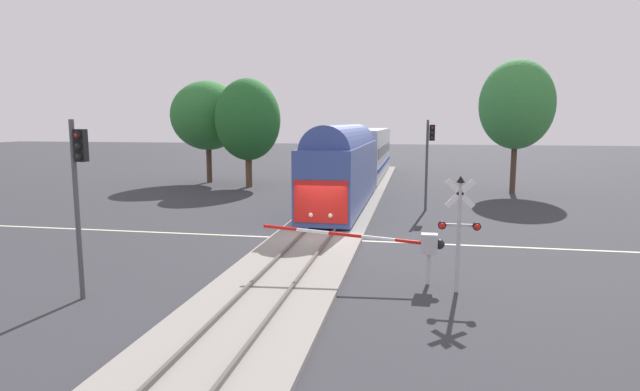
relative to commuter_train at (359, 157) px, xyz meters
name	(u,v)px	position (x,y,z in m)	size (l,w,h in m)	color
ground_plane	(317,239)	(0.00, -18.70, -2.79)	(220.00, 220.00, 0.00)	#333338
road_centre_stripe	(317,239)	(0.00, -18.70, -2.78)	(44.00, 0.20, 0.01)	beige
railway_track	(317,237)	(0.00, -18.70, -2.69)	(4.40, 80.00, 0.32)	gray
commuter_train	(359,157)	(0.00, 0.00, 0.00)	(3.04, 38.31, 5.16)	#384C93
crossing_gate_near	(406,243)	(4.35, -24.91, -1.34)	(6.50, 0.40, 1.93)	#B7B7BC
crossing_signal_mast	(459,222)	(6.07, -25.64, -0.40)	(1.36, 0.44, 3.91)	#B2B2B7
traffic_signal_near_left	(78,181)	(-5.69, -28.50, 1.04)	(0.53, 0.38, 5.72)	#4C4C51
traffic_signal_far_side	(429,150)	(5.45, -9.40, 1.07)	(0.53, 0.38, 5.77)	#4C4C51
oak_behind_train	(248,120)	(-9.68, 0.18, 3.05)	(5.62, 5.62, 9.35)	brown
oak_far_right	(517,105)	(12.28, 0.25, 4.19)	(5.73, 5.73, 10.48)	#4C3828
pine_left_background	(208,116)	(-14.46, 2.90, 3.43)	(6.78, 6.78, 9.40)	#4C3828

